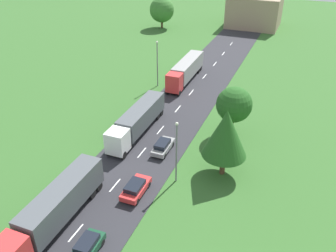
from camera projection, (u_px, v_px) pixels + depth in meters
road at (119, 181)px, 40.47m from camera, size 10.00×140.00×0.06m
lane_marking_centre at (95, 210)px, 36.46m from camera, size 0.16×119.93×0.01m
truck_lead at (55, 208)px, 33.65m from camera, size 2.58×13.84×3.72m
truck_second at (137, 120)px, 48.49m from camera, size 2.58×13.55×3.44m
truck_third at (186, 70)px, 64.10m from camera, size 2.64×13.81×3.61m
car_second at (86, 248)px, 31.29m from camera, size 1.93×4.17×1.52m
car_third at (136, 188)px, 38.22m from camera, size 1.92×4.25×1.47m
car_fourth at (163, 146)px, 45.18m from camera, size 1.75×4.18×1.50m
lamppost_second at (176, 149)px, 38.38m from camera, size 0.36×0.36×7.70m
lamppost_third at (157, 62)px, 61.05m from camera, size 0.36×0.36×8.10m
tree_oak at (226, 134)px, 39.01m from camera, size 5.09×5.09×8.29m
tree_pine at (234, 105)px, 46.86m from camera, size 4.79×4.79×7.03m
tree_elm at (162, 10)px, 94.01m from camera, size 6.45×6.45×7.95m
distant_building at (254, 11)px, 95.82m from camera, size 13.45×12.08×8.07m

